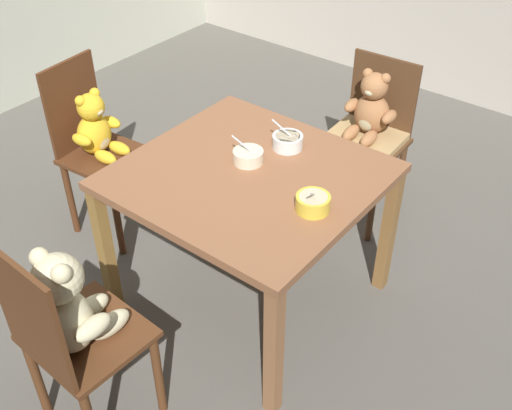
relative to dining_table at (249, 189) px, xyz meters
name	(u,v)px	position (x,y,z in m)	size (l,w,h in m)	color
ground_plane	(250,296)	(0.00, 0.00, -0.65)	(5.20, 5.20, 0.04)	#57544C
dining_table	(249,189)	(0.00, 0.00, 0.00)	(1.02, 0.97, 0.71)	brown
teddy_chair_far_center	(368,125)	(0.07, 0.91, -0.08)	(0.42, 0.41, 0.88)	#4E311C
teddy_chair_near_left	(97,138)	(-0.95, -0.04, -0.08)	(0.43, 0.40, 0.93)	#4F2B16
teddy_chair_near_front	(69,317)	(-0.06, -0.92, -0.04)	(0.42, 0.39, 0.93)	#542F18
porridge_bowl_white_far_center	(288,141)	(0.01, 0.26, 0.12)	(0.14, 0.14, 0.13)	white
porridge_bowl_cream_center	(248,156)	(-0.05, 0.06, 0.12)	(0.14, 0.13, 0.12)	beige
porridge_bowl_yellow_near_right	(313,203)	(0.35, -0.05, 0.12)	(0.13, 0.14, 0.13)	yellow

